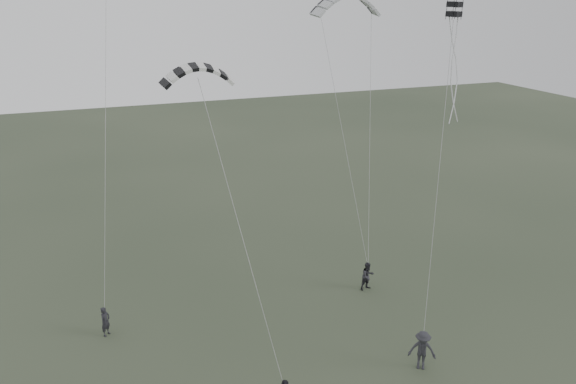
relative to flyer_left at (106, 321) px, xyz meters
name	(u,v)px	position (x,y,z in m)	size (l,w,h in m)	color
ground	(299,379)	(7.95, -6.77, -0.80)	(140.00, 140.00, 0.00)	#2F3A29
flyer_left	(106,321)	(0.00, 0.00, 0.00)	(0.58, 0.38, 1.59)	black
flyer_right	(368,276)	(14.80, -0.51, 0.07)	(0.84, 0.65, 1.72)	#25252A
flyer_far	(422,350)	(13.60, -8.01, 0.18)	(1.27, 0.73, 1.96)	#27272B
kite_striped	(197,67)	(4.61, -3.99, 13.05)	(2.91, 0.73, 1.15)	black
kite_box	(454,9)	(17.36, -2.90, 15.08)	(0.59, 0.59, 0.69)	black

